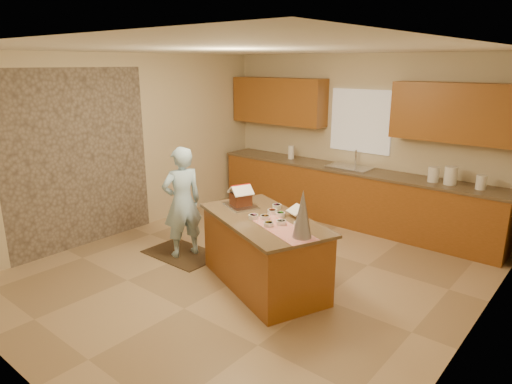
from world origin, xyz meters
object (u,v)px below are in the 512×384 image
(island_base, at_px, (264,253))
(tinsel_tree, at_px, (303,214))
(gingerbread_house, at_px, (241,197))
(boy, at_px, (182,202))

(island_base, bearing_deg, tinsel_tree, 3.67)
(island_base, bearing_deg, gingerbread_house, -174.81)
(boy, distance_m, gingerbread_house, 0.93)
(tinsel_tree, bearing_deg, gingerbread_house, 162.18)
(boy, bearing_deg, tinsel_tree, 103.51)
(boy, relative_size, gingerbread_house, 4.53)
(tinsel_tree, distance_m, boy, 2.09)
(tinsel_tree, relative_size, boy, 0.33)
(boy, bearing_deg, gingerbread_house, 120.36)
(tinsel_tree, bearing_deg, island_base, 161.55)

